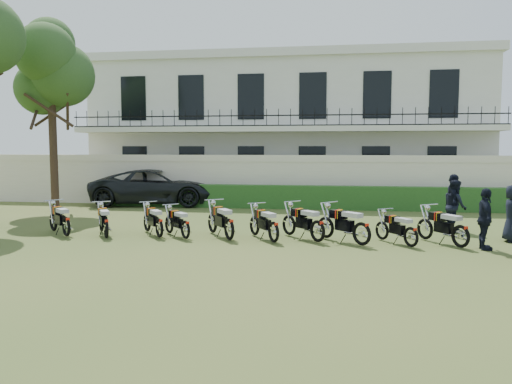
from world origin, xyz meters
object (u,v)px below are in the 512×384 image
at_px(motorcycle_5, 274,227).
at_px(officer_5, 453,203).
at_px(officer_2, 485,219).
at_px(motorcycle_3, 185,225).
at_px(motorcycle_8, 411,232).
at_px(motorcycle_7, 362,228).
at_px(motorcycle_9, 461,231).
at_px(suv, 157,187).
at_px(officer_4, 455,206).
at_px(motorcycle_2, 159,223).
at_px(motorcycle_4, 229,224).
at_px(motorcycle_0, 66,222).
at_px(motorcycle_6, 318,226).
at_px(motorcycle_1, 106,224).
at_px(tree_west_near, 51,68).

bearing_deg(motorcycle_5, officer_5, -5.74).
bearing_deg(officer_2, motorcycle_5, 93.64).
relative_size(motorcycle_3, motorcycle_8, 0.91).
distance_m(motorcycle_7, motorcycle_9, 2.55).
xyz_separation_m(suv, officer_4, (11.80, -5.73, 0.01)).
xyz_separation_m(motorcycle_2, motorcycle_4, (2.10, -0.09, 0.04)).
bearing_deg(motorcycle_3, motorcycle_7, -44.64).
height_order(motorcycle_0, motorcycle_6, motorcycle_6).
xyz_separation_m(motorcycle_1, officer_4, (10.29, 2.74, 0.38)).
xyz_separation_m(motorcycle_7, suv, (-8.78, 8.49, 0.32)).
height_order(motorcycle_8, officer_4, officer_4).
relative_size(motorcycle_1, motorcycle_8, 1.08).
bearing_deg(officer_4, motorcycle_0, 96.84).
distance_m(motorcycle_3, motorcycle_8, 6.24).
distance_m(motorcycle_8, officer_2, 1.88).
xyz_separation_m(motorcycle_5, suv, (-6.40, 8.43, 0.35)).
bearing_deg(motorcycle_7, officer_5, -1.52).
height_order(motorcycle_4, motorcycle_8, motorcycle_4).
distance_m(motorcycle_5, motorcycle_8, 3.66).
distance_m(motorcycle_1, suv, 8.61).
bearing_deg(motorcycle_1, tree_west_near, 98.42).
bearing_deg(motorcycle_2, motorcycle_1, 154.04).
bearing_deg(motorcycle_9, motorcycle_8, 151.17).
xyz_separation_m(motorcycle_4, motorcycle_6, (2.49, 0.08, -0.01)).
height_order(tree_west_near, officer_5, tree_west_near).
height_order(officer_2, officer_5, officer_5).
relative_size(officer_2, officer_5, 0.88).
distance_m(motorcycle_6, suv, 11.16).
height_order(motorcycle_6, motorcycle_8, motorcycle_6).
xyz_separation_m(motorcycle_9, officer_2, (0.57, -0.06, 0.33)).
xyz_separation_m(motorcycle_0, officer_5, (11.52, 2.82, 0.45)).
relative_size(motorcycle_0, motorcycle_9, 0.86).
xyz_separation_m(motorcycle_4, suv, (-5.11, 8.25, 0.33)).
bearing_deg(motorcycle_0, motorcycle_5, -46.96).
bearing_deg(motorcycle_5, suv, 93.68).
relative_size(motorcycle_0, officer_2, 0.88).
bearing_deg(officer_5, motorcycle_5, 124.95).
distance_m(motorcycle_0, motorcycle_1, 1.27).
relative_size(motorcycle_2, motorcycle_6, 0.98).
height_order(motorcycle_0, motorcycle_4, motorcycle_4).
xyz_separation_m(tree_west_near, motorcycle_9, (14.76, -5.70, -5.41)).
bearing_deg(motorcycle_0, motorcycle_2, -41.43).
bearing_deg(motorcycle_9, motorcycle_2, 145.37).
height_order(motorcycle_9, officer_4, officer_4).
height_order(motorcycle_3, motorcycle_9, motorcycle_9).
xyz_separation_m(tree_west_near, motorcycle_7, (12.21, -5.79, -5.39)).
bearing_deg(tree_west_near, motorcycle_5, -30.22).
distance_m(motorcycle_3, motorcycle_9, 7.51).
distance_m(motorcycle_2, officer_2, 8.90).
distance_m(motorcycle_0, motorcycle_3, 3.58).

